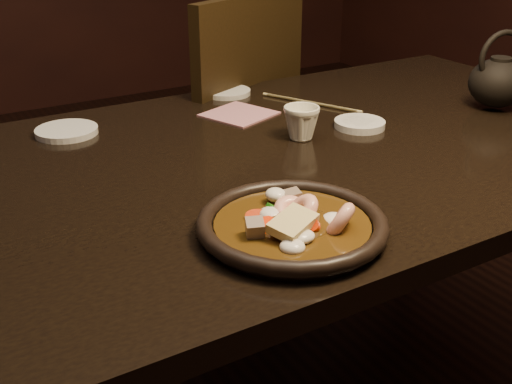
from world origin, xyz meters
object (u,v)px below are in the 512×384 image
tea_cup (301,122)px  teapot (498,80)px  plate (292,225)px  chair (214,150)px  table (298,182)px

tea_cup → teapot: size_ratio=0.41×
plate → teapot: 0.79m
chair → tea_cup: size_ratio=13.41×
chair → tea_cup: chair is taller
table → tea_cup: 0.12m
table → tea_cup: (0.03, 0.03, 0.11)m
chair → teapot: size_ratio=5.55×
chair → plate: chair is taller
table → chair: (0.11, 0.57, -0.14)m
table → plate: bearing=-126.5°
plate → tea_cup: (0.24, 0.32, 0.02)m
table → chair: 0.60m
table → teapot: 0.55m
table → chair: size_ratio=1.64×
chair → teapot: (0.42, -0.60, 0.28)m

